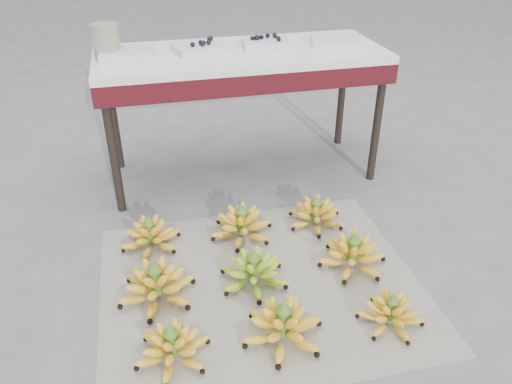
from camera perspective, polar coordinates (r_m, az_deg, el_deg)
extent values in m
plane|color=slate|center=(2.03, 3.86, -10.75)|extent=(60.00, 60.00, 0.00)
cube|color=white|center=(2.03, 0.50, -10.53)|extent=(1.26, 1.06, 0.01)
ellipsoid|color=yellow|center=(1.76, -9.51, -17.44)|extent=(0.27, 0.27, 0.08)
ellipsoid|color=yellow|center=(1.74, -9.61, -16.72)|extent=(0.19, 0.19, 0.06)
ellipsoid|color=yellow|center=(1.71, -9.70, -16.02)|extent=(0.12, 0.12, 0.05)
cylinder|color=#4D7727|center=(1.74, -9.61, -16.72)|extent=(0.04, 0.04, 0.10)
cone|color=#4D7727|center=(1.69, -9.81, -15.21)|extent=(0.05, 0.05, 0.04)
ellipsoid|color=yellow|center=(1.80, 3.10, -15.46)|extent=(0.35, 0.35, 0.09)
ellipsoid|color=yellow|center=(1.77, 3.14, -14.63)|extent=(0.25, 0.25, 0.06)
ellipsoid|color=yellow|center=(1.75, 3.17, -13.82)|extent=(0.16, 0.16, 0.05)
cylinder|color=#4D7727|center=(1.77, 3.14, -14.63)|extent=(0.05, 0.05, 0.12)
cone|color=#4D7727|center=(1.72, 3.21, -12.89)|extent=(0.06, 0.06, 0.04)
ellipsoid|color=yellow|center=(1.91, 15.06, -13.58)|extent=(0.27, 0.27, 0.07)
ellipsoid|color=yellow|center=(1.89, 15.19, -12.92)|extent=(0.19, 0.19, 0.05)
ellipsoid|color=yellow|center=(1.87, 15.31, -12.29)|extent=(0.12, 0.12, 0.04)
cylinder|color=#4D7727|center=(1.89, 15.19, -12.92)|extent=(0.04, 0.04, 0.10)
cone|color=#4D7727|center=(1.85, 15.45, -11.56)|extent=(0.04, 0.04, 0.03)
ellipsoid|color=yellow|center=(1.98, -11.24, -10.82)|extent=(0.32, 0.32, 0.09)
ellipsoid|color=yellow|center=(1.95, -11.36, -9.97)|extent=(0.22, 0.22, 0.07)
ellipsoid|color=yellow|center=(1.93, -11.47, -9.15)|extent=(0.14, 0.14, 0.06)
cylinder|color=#4D7727|center=(1.95, -11.36, -9.97)|extent=(0.05, 0.05, 0.12)
cone|color=#4D7727|center=(1.90, -11.60, -8.21)|extent=(0.06, 0.06, 0.04)
ellipsoid|color=#70A71F|center=(2.01, -0.27, -9.47)|extent=(0.28, 0.28, 0.08)
ellipsoid|color=#70A71F|center=(1.99, -0.28, -8.69)|extent=(0.20, 0.20, 0.06)
ellipsoid|color=#70A71F|center=(1.96, -0.28, -7.93)|extent=(0.13, 0.13, 0.05)
cylinder|color=#4D7727|center=(1.99, -0.28, -8.69)|extent=(0.04, 0.04, 0.11)
cone|color=#4D7727|center=(1.94, -0.28, -7.07)|extent=(0.05, 0.05, 0.04)
ellipsoid|color=yellow|center=(2.13, 10.94, -7.41)|extent=(0.35, 0.35, 0.08)
ellipsoid|color=yellow|center=(2.11, 11.04, -6.63)|extent=(0.25, 0.25, 0.06)
ellipsoid|color=yellow|center=(2.09, 11.13, -5.88)|extent=(0.16, 0.16, 0.05)
cylinder|color=#4D7727|center=(2.11, 11.04, -6.63)|extent=(0.05, 0.05, 0.11)
cone|color=#4D7727|center=(2.06, 11.24, -5.03)|extent=(0.05, 0.05, 0.04)
ellipsoid|color=yellow|center=(2.25, -11.90, -5.26)|extent=(0.30, 0.30, 0.08)
ellipsoid|color=yellow|center=(2.23, -11.99, -4.56)|extent=(0.21, 0.21, 0.06)
ellipsoid|color=yellow|center=(2.21, -12.08, -3.89)|extent=(0.14, 0.14, 0.05)
cylinder|color=#4D7727|center=(2.23, -11.99, -4.56)|extent=(0.04, 0.04, 0.11)
cone|color=#4D7727|center=(2.19, -12.18, -3.13)|extent=(0.05, 0.05, 0.04)
ellipsoid|color=yellow|center=(2.26, -1.64, -4.15)|extent=(0.30, 0.30, 0.08)
ellipsoid|color=yellow|center=(2.24, -1.66, -3.38)|extent=(0.21, 0.21, 0.06)
ellipsoid|color=yellow|center=(2.22, -1.67, -2.65)|extent=(0.14, 0.14, 0.05)
cylinder|color=#4D7727|center=(2.24, -1.66, -3.38)|extent=(0.05, 0.05, 0.11)
cone|color=#4D7727|center=(2.20, -1.69, -1.81)|extent=(0.05, 0.05, 0.04)
ellipsoid|color=yellow|center=(2.36, 6.82, -2.88)|extent=(0.30, 0.30, 0.08)
ellipsoid|color=yellow|center=(2.34, 6.87, -2.20)|extent=(0.21, 0.21, 0.06)
ellipsoid|color=yellow|center=(2.32, 6.92, -1.54)|extent=(0.14, 0.14, 0.05)
cylinder|color=#4D7727|center=(2.34, 6.87, -2.20)|extent=(0.04, 0.04, 0.11)
cone|color=#4D7727|center=(2.30, 6.98, -0.79)|extent=(0.05, 0.05, 0.04)
cylinder|color=black|center=(2.41, -16.03, 4.50)|extent=(0.04, 0.04, 0.65)
cylinder|color=black|center=(2.68, 13.66, 7.56)|extent=(0.04, 0.04, 0.65)
cylinder|color=black|center=(2.85, -16.04, 8.61)|extent=(0.04, 0.04, 0.65)
cylinder|color=black|center=(3.08, 9.79, 11.04)|extent=(0.04, 0.04, 0.65)
cube|color=#4B0E15|center=(2.58, -1.72, 14.04)|extent=(1.43, 0.57, 0.10)
cube|color=white|center=(2.56, -1.74, 15.46)|extent=(1.43, 0.57, 0.04)
cube|color=silver|center=(2.49, -14.40, 15.03)|extent=(0.26, 0.20, 0.04)
cube|color=silver|center=(2.54, -6.44, 16.04)|extent=(0.28, 0.23, 0.04)
sphere|color=black|center=(2.48, -7.25, 16.39)|extent=(0.02, 0.02, 0.02)
sphere|color=black|center=(2.57, -5.37, 16.99)|extent=(0.02, 0.02, 0.02)
sphere|color=black|center=(2.51, -6.03, 16.59)|extent=(0.02, 0.02, 0.02)
sphere|color=black|center=(2.52, -6.33, 16.64)|extent=(0.02, 0.02, 0.02)
sphere|color=black|center=(2.51, -5.44, 16.65)|extent=(0.02, 0.02, 0.02)
sphere|color=black|center=(2.59, -5.20, 17.09)|extent=(0.02, 0.02, 0.02)
sphere|color=black|center=(2.49, -6.16, 16.48)|extent=(0.02, 0.02, 0.02)
cube|color=silver|center=(2.61, 1.13, 16.60)|extent=(0.24, 0.18, 0.04)
sphere|color=black|center=(2.60, -0.42, 17.19)|extent=(0.02, 0.02, 0.02)
sphere|color=black|center=(2.61, 0.22, 17.26)|extent=(0.02, 0.02, 0.02)
sphere|color=black|center=(2.66, 2.12, 17.52)|extent=(0.02, 0.02, 0.02)
sphere|color=black|center=(2.65, 1.35, 17.45)|extent=(0.02, 0.02, 0.02)
sphere|color=black|center=(2.60, 0.03, 17.19)|extent=(0.02, 0.02, 0.02)
sphere|color=black|center=(2.64, 2.20, 17.41)|extent=(0.02, 0.02, 0.02)
sphere|color=black|center=(2.61, 0.04, 17.29)|extent=(0.02, 0.02, 0.02)
sphere|color=black|center=(2.60, 2.60, 17.16)|extent=(0.02, 0.02, 0.02)
sphere|color=black|center=(2.57, 2.62, 17.04)|extent=(0.02, 0.02, 0.02)
sphere|color=black|center=(2.64, 1.30, 17.44)|extent=(0.02, 0.02, 0.02)
sphere|color=black|center=(2.61, 0.65, 17.29)|extent=(0.02, 0.02, 0.02)
cube|color=silver|center=(2.68, 9.16, 16.65)|extent=(0.29, 0.24, 0.04)
cylinder|color=beige|center=(2.51, -16.75, 16.20)|extent=(0.15, 0.15, 0.16)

